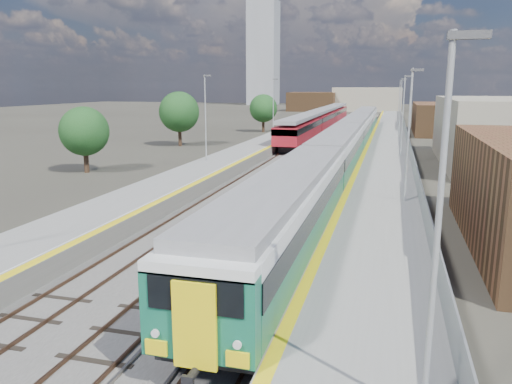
% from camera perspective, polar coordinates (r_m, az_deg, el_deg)
% --- Properties ---
extents(ground, '(320.00, 320.00, 0.00)m').
position_cam_1_polar(ground, '(58.24, 9.51, 4.43)').
color(ground, '#47443A').
rests_on(ground, ground).
extents(ballast_bed, '(10.50, 155.00, 0.06)m').
position_cam_1_polar(ballast_bed, '(60.96, 7.65, 4.85)').
color(ballast_bed, '#565451').
rests_on(ballast_bed, ground).
extents(tracks, '(8.96, 160.00, 0.17)m').
position_cam_1_polar(tracks, '(62.53, 8.40, 5.08)').
color(tracks, '#4C3323').
rests_on(tracks, ground).
extents(platform_right, '(4.70, 155.00, 8.52)m').
position_cam_1_polar(platform_right, '(60.37, 14.78, 4.98)').
color(platform_right, slate).
rests_on(platform_right, ground).
extents(platform_left, '(4.30, 155.00, 8.52)m').
position_cam_1_polar(platform_left, '(62.14, 1.41, 5.55)').
color(platform_left, slate).
rests_on(platform_left, ground).
extents(buildings, '(72.00, 185.50, 40.00)m').
position_cam_1_polar(buildings, '(148.02, 6.11, 13.22)').
color(buildings, brown).
rests_on(buildings, ground).
extents(green_train, '(2.96, 82.47, 3.26)m').
position_cam_1_polar(green_train, '(51.66, 10.55, 6.00)').
color(green_train, black).
rests_on(green_train, ground).
extents(red_train, '(2.91, 58.91, 3.67)m').
position_cam_1_polar(red_train, '(83.04, 7.52, 8.24)').
color(red_train, black).
rests_on(red_train, ground).
extents(tree_a, '(4.29, 4.29, 5.81)m').
position_cam_1_polar(tree_a, '(46.39, -19.04, 6.57)').
color(tree_a, '#382619').
rests_on(tree_a, ground).
extents(tree_b, '(5.06, 5.06, 6.86)m').
position_cam_1_polar(tree_b, '(64.33, -8.77, 9.03)').
color(tree_b, '#382619').
rests_on(tree_b, ground).
extents(tree_c, '(4.57, 4.57, 6.20)m').
position_cam_1_polar(tree_c, '(83.14, 0.84, 9.54)').
color(tree_c, '#382619').
rests_on(tree_c, ground).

